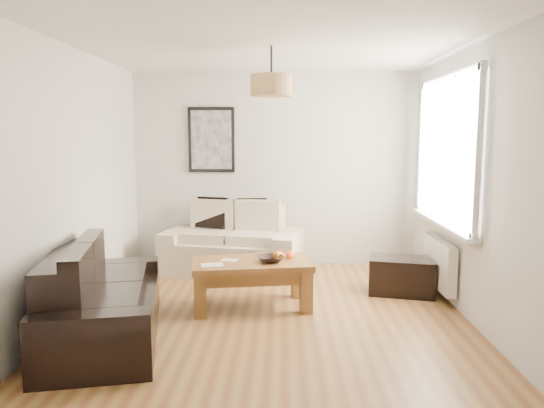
{
  "coord_description": "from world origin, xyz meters",
  "views": [
    {
      "loc": [
        0.12,
        -4.66,
        1.76
      ],
      "look_at": [
        0.0,
        0.6,
        1.05
      ],
      "focal_mm": 33.66,
      "sensor_mm": 36.0,
      "label": 1
    }
  ],
  "objects_px": {
    "loveseat_cream": "(233,240)",
    "sofa_leather": "(104,296)",
    "coffee_table": "(252,284)",
    "ottoman": "(402,276)"
  },
  "relations": [
    {
      "from": "loveseat_cream",
      "to": "sofa_leather",
      "type": "xyz_separation_m",
      "value": [
        -0.89,
        -2.22,
        -0.04
      ]
    },
    {
      "from": "loveseat_cream",
      "to": "sofa_leather",
      "type": "height_order",
      "value": "loveseat_cream"
    },
    {
      "from": "sofa_leather",
      "to": "coffee_table",
      "type": "relative_size",
      "value": 1.5
    },
    {
      "from": "coffee_table",
      "to": "loveseat_cream",
      "type": "bearing_deg",
      "value": 103.63
    },
    {
      "from": "coffee_table",
      "to": "ottoman",
      "type": "distance_m",
      "value": 1.73
    },
    {
      "from": "coffee_table",
      "to": "ottoman",
      "type": "xyz_separation_m",
      "value": [
        1.66,
        0.5,
        -0.04
      ]
    },
    {
      "from": "loveseat_cream",
      "to": "ottoman",
      "type": "bearing_deg",
      "value": -12.82
    },
    {
      "from": "sofa_leather",
      "to": "ottoman",
      "type": "distance_m",
      "value": 3.19
    },
    {
      "from": "loveseat_cream",
      "to": "coffee_table",
      "type": "height_order",
      "value": "loveseat_cream"
    },
    {
      "from": "loveseat_cream",
      "to": "ottoman",
      "type": "xyz_separation_m",
      "value": [
        1.99,
        -0.86,
        -0.22
      ]
    }
  ]
}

